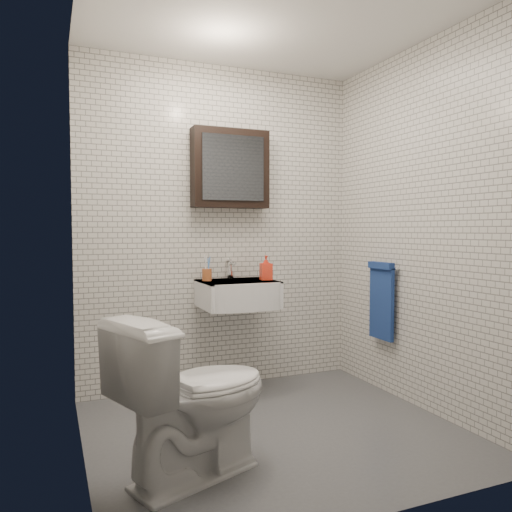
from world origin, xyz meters
The scene contains 9 objects.
ground centered at (0.00, 0.00, 0.01)m, with size 2.20×2.00×0.01m, color #4A4D52.
room_shell centered at (0.00, 0.00, 1.47)m, with size 2.22×2.02×2.51m.
washbasin centered at (0.05, 0.73, 0.76)m, with size 0.55×0.50×0.20m.
faucet centered at (0.05, 0.93, 0.92)m, with size 0.06×0.20×0.15m.
mirror_cabinet centered at (0.05, 0.93, 1.70)m, with size 0.60×0.15×0.60m.
towel_rail centered at (1.04, 0.35, 0.72)m, with size 0.09×0.30×0.58m.
toothbrush_cup centered at (-0.16, 0.85, 0.90)m, with size 0.08×0.08×0.20m.
soap_bottle centered at (0.27, 0.73, 0.94)m, with size 0.08×0.09×0.19m, color orange.
toilet centered at (-0.60, -0.35, 0.41)m, with size 0.46×0.81×0.82m, color white.
Camera 1 is at (-1.25, -2.72, 1.23)m, focal length 35.00 mm.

